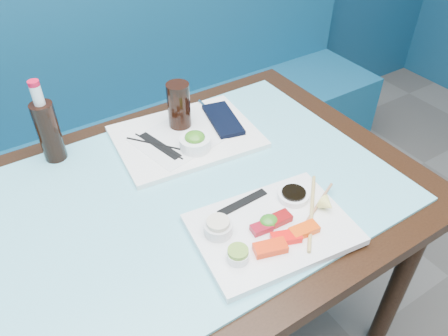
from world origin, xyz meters
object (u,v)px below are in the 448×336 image
sashimi_plate (272,229)px  seaweed_bowl (195,143)px  serving_tray (186,137)px  dining_table (168,225)px  cola_glass (179,105)px  cola_bottle_body (49,132)px  booth_bench (86,152)px

sashimi_plate → seaweed_bowl: bearing=96.9°
serving_tray → dining_table: bearing=-124.8°
cola_glass → cola_bottle_body: (-0.38, 0.07, 0.00)m
dining_table → cola_glass: (0.19, 0.27, 0.18)m
dining_table → cola_bottle_body: cola_bottle_body is taller
serving_tray → booth_bench: bearing=111.8°
serving_tray → cola_bottle_body: (-0.37, 0.13, 0.08)m
booth_bench → cola_bottle_body: 0.71m
dining_table → serving_tray: serving_tray is taller
sashimi_plate → seaweed_bowl: seaweed_bowl is taller
booth_bench → serving_tray: (0.18, -0.63, 0.39)m
cola_glass → serving_tray: bearing=-100.3°
seaweed_bowl → cola_bottle_body: size_ratio=0.51×
booth_bench → dining_table: 0.89m
serving_tray → cola_glass: bearing=85.4°
booth_bench → dining_table: (0.00, -0.84, 0.29)m
sashimi_plate → cola_glass: size_ratio=2.56×
booth_bench → seaweed_bowl: size_ratio=32.42×
dining_table → sashimi_plate: size_ratio=3.75×
seaweed_bowl → cola_bottle_body: (-0.36, 0.20, 0.06)m
sashimi_plate → serving_tray: 0.45m
booth_bench → cola_glass: 0.77m
dining_table → sashimi_plate: sashimi_plate is taller
serving_tray → seaweed_bowl: 0.08m
dining_table → cola_bottle_body: bearing=118.6°
dining_table → serving_tray: bearing=49.5°
serving_tray → cola_bottle_body: bearing=166.6°
dining_table → cola_bottle_body: size_ratio=7.73×
booth_bench → dining_table: bearing=-90.0°
dining_table → cola_glass: size_ratio=9.60×
serving_tray → seaweed_bowl: seaweed_bowl is taller
sashimi_plate → cola_glass: (0.02, 0.50, 0.08)m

